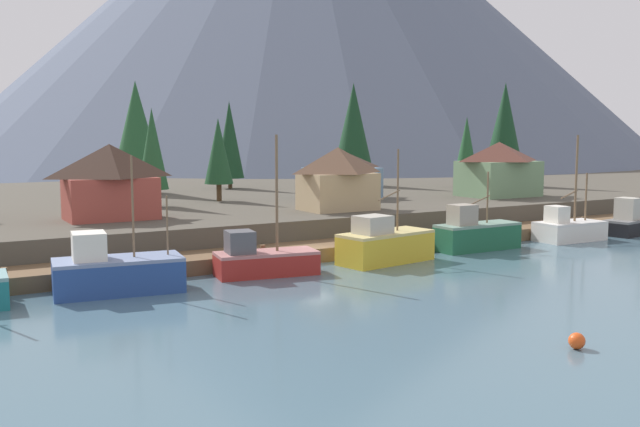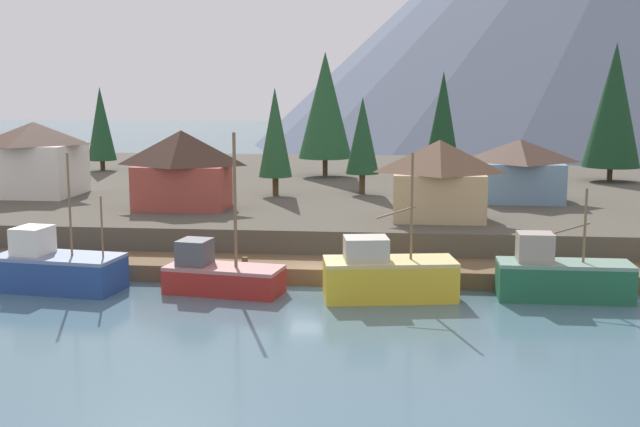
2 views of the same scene
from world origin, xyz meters
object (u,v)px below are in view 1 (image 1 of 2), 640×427
Objects in this scene: fishing_boat_yellow at (384,245)px; fishing_boat_black at (633,222)px; house_tan at (338,178)px; conifer_far_left at (466,145)px; conifer_mid_left at (136,129)px; house_green at (499,169)px; conifer_near_right at (152,149)px; channel_buoy at (577,341)px; house_red at (110,181)px; fishing_boat_green at (476,234)px; house_blue at (342,174)px; fishing_boat_red at (263,260)px; conifer_back_right at (230,140)px; fishing_boat_white at (568,229)px; conifer_back_left at (218,151)px; conifer_mid_right at (353,129)px; conifer_centre at (505,127)px; fishing_boat_blue at (115,272)px.

fishing_boat_yellow reaches higher than fishing_boat_black.
house_tan is 29.69m from conifer_far_left.
fishing_boat_yellow is at bearing -79.21° from conifer_mid_left.
conifer_mid_left reaches higher than house_green.
conifer_mid_left reaches higher than fishing_boat_yellow.
conifer_near_right reaches higher than channel_buoy.
fishing_boat_yellow is 1.15× the size of house_red.
fishing_boat_green is 20.88m from house_blue.
conifer_mid_left is at bearing 79.58° from conifer_near_right.
house_red reaches higher than channel_buoy.
fishing_boat_red is 1.13× the size of fishing_boat_yellow.
house_tan is at bearing -153.43° from conifer_far_left.
house_tan is at bearing -93.05° from conifer_back_right.
conifer_back_right is at bearing 113.43° from fishing_boat_white.
house_red is 0.86× the size of conifer_back_left.
conifer_near_right reaches higher than fishing_boat_red.
conifer_mid_right is 18.53× the size of channel_buoy.
fishing_boat_red is at bearing -110.11° from conifer_back_right.
conifer_back_right is 1.21× the size of conifer_far_left.
house_tan is 0.72× the size of conifer_near_right.
fishing_boat_green reaches higher than channel_buoy.
fishing_boat_red is 9.34m from fishing_boat_yellow.
fishing_boat_red is at bearing -148.02° from conifer_far_left.
conifer_centre is at bearing -31.71° from conifer_mid_right.
conifer_mid_left is (-16.38, 35.96, 8.32)m from fishing_boat_green.
conifer_far_left is (45.04, 10.15, 2.27)m from house_red.
house_tan is at bearing -123.74° from house_blue.
house_red is (3.37, 14.48, 4.24)m from fishing_boat_blue.
fishing_boat_white is 0.73× the size of conifer_mid_left.
conifer_near_right reaches higher than house_blue.
house_green is 0.90× the size of conifer_near_right.
conifer_centre is at bearing 42.22° from fishing_boat_green.
conifer_centre is (43.61, -11.46, 0.31)m from conifer_mid_left.
fishing_boat_black is 45.69m from house_red.
house_green is 16.66m from house_blue.
conifer_back_right is at bearing 50.11° from house_red.
fishing_boat_yellow is 1.08× the size of fishing_boat_black.
fishing_boat_green is 0.55× the size of conifer_mid_right.
conifer_back_right reaches higher than channel_buoy.
conifer_back_left is at bearing 132.47° from fishing_boat_black.
channel_buoy is at bearing -132.01° from conifer_centre.
fishing_boat_red is 37.58m from conifer_mid_left.
fishing_boat_black is at bearing 7.83° from fishing_boat_blue.
fishing_boat_black is at bearing -1.71° from fishing_boat_green.
conifer_back_left is at bearing 160.83° from house_green.
fishing_boat_blue is 25.07m from house_tan.
conifer_mid_left is at bearing 79.86° from fishing_boat_blue.
fishing_boat_red is 28.79m from house_blue.
conifer_near_right is at bearing 75.38° from fishing_boat_blue.
conifer_near_right is 43.58m from channel_buoy.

